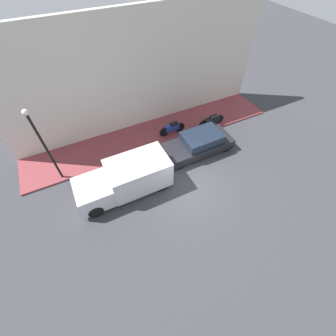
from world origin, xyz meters
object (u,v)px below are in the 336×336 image
Objects in this scene: parked_car at (199,143)px; motorcycle_blue at (172,128)px; streetlamp at (42,141)px; motorcycle_black at (212,120)px; delivery_van at (125,179)px.

motorcycle_blue is (2.09, 0.78, -0.07)m from parked_car.
streetlamp is (1.53, 8.03, 2.22)m from parked_car.
parked_car is at bearing 129.15° from motorcycle_black.
streetlamp is at bearing 51.88° from delivery_van.
motorcycle_black is 2.83m from motorcycle_blue.
delivery_van reaches higher than motorcycle_black.
parked_car is 2.23m from motorcycle_blue.
parked_car is 5.08m from delivery_van.
delivery_van is 2.67× the size of motorcycle_blue.
streetlamp is (-0.56, 7.25, 2.28)m from motorcycle_blue.
delivery_van is 1.07× the size of streetlamp.
motorcycle_black is (2.49, -7.01, -0.42)m from delivery_van.
motorcycle_blue is at bearing -55.12° from delivery_van.
delivery_van is 4.30m from streetlamp.
delivery_van is at bearing 124.88° from motorcycle_blue.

